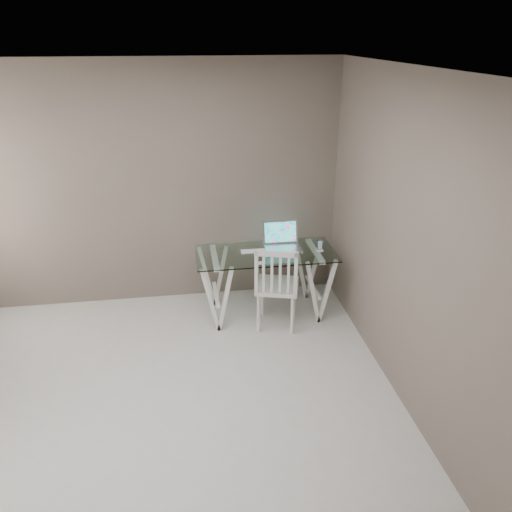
{
  "coord_description": "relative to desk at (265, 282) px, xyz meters",
  "views": [
    {
      "loc": [
        0.23,
        -3.16,
        2.92
      ],
      "look_at": [
        0.93,
        1.38,
        0.85
      ],
      "focal_mm": 35.0,
      "sensor_mm": 36.0,
      "label": 1
    }
  ],
  "objects": [
    {
      "name": "desk",
      "position": [
        0.0,
        0.0,
        0.0
      ],
      "size": [
        1.5,
        0.7,
        0.75
      ],
      "color": "silver",
      "rests_on": "ground"
    },
    {
      "name": "keyboard",
      "position": [
        -0.13,
        0.04,
        0.37
      ],
      "size": [
        0.29,
        0.12,
        0.01
      ],
      "primitive_type": "cube",
      "color": "silver",
      "rests_on": "desk"
    },
    {
      "name": "room",
      "position": [
        -1.15,
        -1.66,
        1.33
      ],
      "size": [
        4.5,
        4.52,
        2.71
      ],
      "color": "#B3B0AC",
      "rests_on": "ground"
    },
    {
      "name": "mouse",
      "position": [
        -0.1,
        -0.29,
        0.38
      ],
      "size": [
        0.1,
        0.06,
        0.03
      ],
      "primitive_type": "ellipsoid",
      "color": "white",
      "rests_on": "desk"
    },
    {
      "name": "chair",
      "position": [
        0.06,
        -0.33,
        0.14
      ],
      "size": [
        0.54,
        0.54,
        0.96
      ],
      "rotation": [
        0.0,
        0.0,
        -0.28
      ],
      "color": "silver",
      "rests_on": "ground"
    },
    {
      "name": "laptop",
      "position": [
        0.2,
        0.12,
        0.43
      ],
      "size": [
        0.39,
        0.35,
        0.27
      ],
      "color": "silver",
      "rests_on": "desk"
    },
    {
      "name": "phone_dock",
      "position": [
        0.59,
        -0.04,
        0.4
      ],
      "size": [
        0.06,
        0.06,
        0.12
      ],
      "color": "white",
      "rests_on": "desk"
    }
  ]
}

